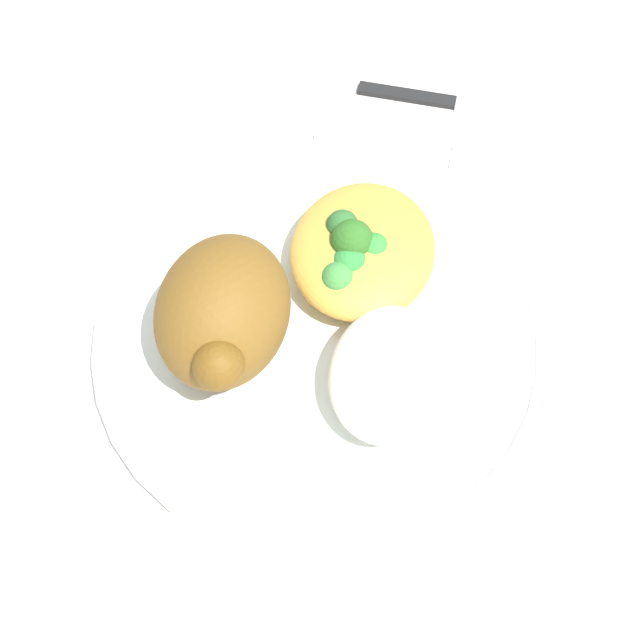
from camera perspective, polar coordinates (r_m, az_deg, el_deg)
ground_plane at (r=0.54m, az=0.00°, el=-1.39°), size 2.00×2.00×0.00m
plate at (r=0.53m, az=0.00°, el=-0.96°), size 0.30×0.30×0.02m
roasted_chicken at (r=0.49m, az=-6.92°, el=0.48°), size 0.11×0.08×0.08m
rice_pile at (r=0.49m, az=4.99°, el=-3.78°), size 0.10×0.07×0.03m
mac_cheese_with_broccoli at (r=0.54m, az=2.91°, el=5.00°), size 0.11×0.10×0.04m
fork at (r=0.64m, az=6.83°, el=11.94°), size 0.02×0.14×0.01m
knife at (r=0.68m, az=9.52°, el=15.06°), size 0.02×0.19×0.01m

